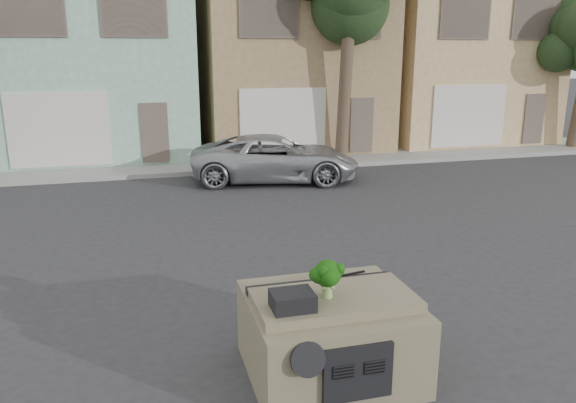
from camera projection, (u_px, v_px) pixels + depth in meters
name	position (u px, v px, depth m)	size (l,w,h in m)	color
ground_plane	(273.00, 281.00, 9.90)	(120.00, 120.00, 0.00)	#303033
sidewalk	(202.00, 164.00, 19.66)	(40.00, 3.00, 0.15)	gray
townhouse_mint	(94.00, 55.00, 21.53)	(7.20, 8.20, 7.55)	#93C0A4
townhouse_tan	(283.00, 54.00, 23.43)	(7.20, 8.20, 7.55)	#967B54
townhouse_beige	(443.00, 54.00, 25.33)	(7.20, 8.20, 7.55)	tan
silver_pickup	(275.00, 181.00, 17.53)	(2.37, 5.13, 1.43)	#A4A6AA
tree_near	(346.00, 41.00, 19.18)	(4.40, 4.00, 8.50)	#21371A
car_dashboard	(330.00, 332.00, 6.96)	(2.00, 1.80, 1.12)	#70664C
instrument_hump	(292.00, 300.00, 6.31)	(0.48, 0.38, 0.20)	black
wiper_arm	(341.00, 276.00, 7.23)	(0.70, 0.03, 0.02)	black
broccoli	(328.00, 278.00, 6.57)	(0.39, 0.39, 0.48)	#103A08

